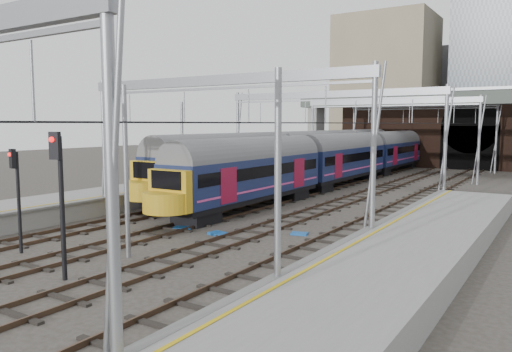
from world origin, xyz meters
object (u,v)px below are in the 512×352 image
Objects in this scene: train_second at (320,154)px; signal_near_left at (17,187)px; signal_near_centre at (60,188)px; train_main at (372,154)px.

train_second is 10.89× the size of signal_near_left.
signal_near_centre is at bearing -4.42° from signal_near_left.
train_second is 33.35m from signal_near_left.
signal_near_centre is (4.69, -1.34, 0.42)m from signal_near_left.
train_second is at bearing 82.44° from signal_near_centre.
signal_near_centre reaches higher than signal_near_left.
signal_near_left is (-2.33, -37.28, 0.43)m from train_main.
train_second is at bearing 104.45° from signal_near_left.
signal_near_left is at bearing 146.03° from signal_near_centre.
train_main is at bearing 75.53° from signal_near_centre.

